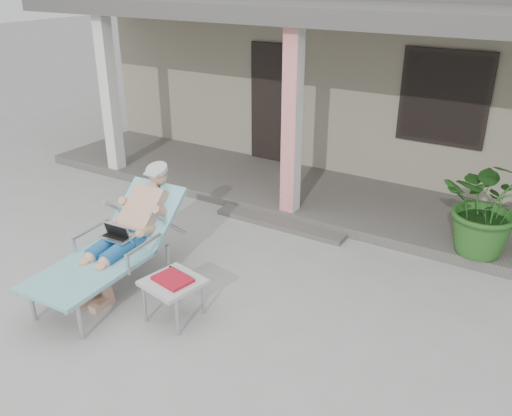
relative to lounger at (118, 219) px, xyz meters
The scene contains 8 objects.
ground 1.26m from the lounger, 28.83° to the left, with size 60.00×60.00×0.00m, color #9E9E99.
house 7.05m from the lounger, 83.22° to the left, with size 10.40×5.40×3.30m.
porch_deck 3.63m from the lounger, 76.56° to the left, with size 10.00×2.00×0.15m, color #605B56.
porch_overhang 4.00m from the lounger, 76.35° to the left, with size 10.00×2.30×2.85m.
porch_step 2.58m from the lounger, 70.29° to the left, with size 2.00×0.30×0.07m, color #605B56.
lounger is the anchor object (origin of this frame).
side_table 1.07m from the lounger, 13.96° to the right, with size 0.65×0.65×0.49m.
potted_palm 4.44m from the lounger, 37.53° to the left, with size 1.17×1.01×1.30m, color #26591E.
Camera 1 is at (3.39, -4.37, 3.47)m, focal length 38.00 mm.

